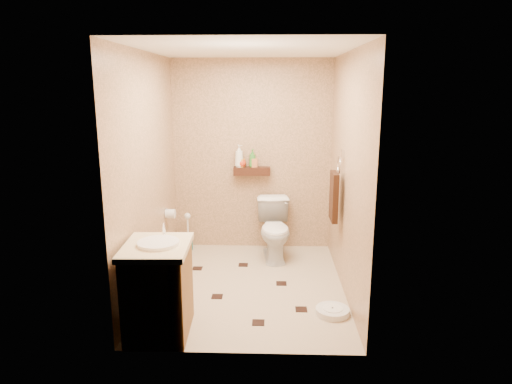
{
  "coord_description": "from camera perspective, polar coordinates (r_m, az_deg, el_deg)",
  "views": [
    {
      "loc": [
        0.24,
        -4.47,
        2.07
      ],
      "look_at": [
        0.08,
        0.25,
        0.96
      ],
      "focal_mm": 32.0,
      "sensor_mm": 36.0,
      "label": 1
    }
  ],
  "objects": [
    {
      "name": "bottle_d",
      "position": [
        5.72,
        -0.43,
        4.25
      ],
      "size": [
        0.11,
        0.11,
        0.23
      ],
      "primitive_type": "imported",
      "rotation": [
        0.0,
        0.0,
        2.86
      ],
      "color": "#34832B",
      "rests_on": "wall_shelf"
    },
    {
      "name": "bottle_a",
      "position": [
        5.72,
        -2.12,
        4.52
      ],
      "size": [
        0.15,
        0.15,
        0.28
      ],
      "primitive_type": "imported",
      "rotation": [
        0.0,
        0.0,
        0.88
      ],
      "color": "white",
      "rests_on": "wall_shelf"
    },
    {
      "name": "toilet_brush",
      "position": [
        5.95,
        -8.48,
        -5.57
      ],
      "size": [
        0.11,
        0.11,
        0.49
      ],
      "color": "#196461",
      "rests_on": "ground"
    },
    {
      "name": "wall_back",
      "position": [
        5.79,
        -0.48,
        4.53
      ],
      "size": [
        2.0,
        0.04,
        2.4
      ],
      "primitive_type": "cube",
      "color": "tan",
      "rests_on": "ground"
    },
    {
      "name": "floor_accents",
      "position": [
        4.86,
        -1.01,
        -12.0
      ],
      "size": [
        1.25,
        1.45,
        0.01
      ],
      "color": "black",
      "rests_on": "ground"
    },
    {
      "name": "wall_front",
      "position": [
        3.35,
        -2.28,
        -1.88
      ],
      "size": [
        2.0,
        0.04,
        2.4
      ],
      "primitive_type": "cube",
      "color": "tan",
      "rests_on": "ground"
    },
    {
      "name": "bottle_c",
      "position": [
        5.73,
        -1.8,
        3.86
      ],
      "size": [
        0.14,
        0.14,
        0.15
      ],
      "primitive_type": "imported",
      "rotation": [
        0.0,
        0.0,
        0.27
      ],
      "color": "red",
      "rests_on": "wall_shelf"
    },
    {
      "name": "bottle_e",
      "position": [
        5.72,
        -0.32,
        3.96
      ],
      "size": [
        0.1,
        0.11,
        0.17
      ],
      "primitive_type": "imported",
      "rotation": [
        0.0,
        0.0,
        0.53
      ],
      "color": "#D57C47",
      "rests_on": "wall_shelf"
    },
    {
      "name": "ground",
      "position": [
        4.93,
        -1.08,
        -11.64
      ],
      "size": [
        2.5,
        2.5,
        0.0
      ],
      "primitive_type": "plane",
      "color": "#BFAB8B",
      "rests_on": "ground"
    },
    {
      "name": "bottle_b",
      "position": [
        5.73,
        -1.82,
        3.91
      ],
      "size": [
        0.1,
        0.1,
        0.16
      ],
      "primitive_type": "imported",
      "rotation": [
        0.0,
        0.0,
        5.75
      ],
      "color": "orange",
      "rests_on": "wall_shelf"
    },
    {
      "name": "toilet",
      "position": [
        5.57,
        2.38,
        -4.73
      ],
      "size": [
        0.46,
        0.74,
        0.72
      ],
      "primitive_type": "imported",
      "rotation": [
        0.0,
        0.0,
        0.09
      ],
      "color": "white",
      "rests_on": "ground"
    },
    {
      "name": "wall_left",
      "position": [
        4.72,
        -13.36,
        2.2
      ],
      "size": [
        0.04,
        2.5,
        2.4
      ],
      "primitive_type": "cube",
      "color": "tan",
      "rests_on": "ground"
    },
    {
      "name": "wall_shelf",
      "position": [
        5.74,
        -0.51,
        2.63
      ],
      "size": [
        0.46,
        0.14,
        0.1
      ],
      "primitive_type": "cube",
      "color": "#3B1A10",
      "rests_on": "wall_back"
    },
    {
      "name": "toilet_paper",
      "position": [
        5.46,
        -10.66,
        -2.68
      ],
      "size": [
        0.12,
        0.11,
        0.12
      ],
      "color": "silver",
      "rests_on": "wall_left"
    },
    {
      "name": "bathroom_scale",
      "position": [
        4.42,
        9.53,
        -14.47
      ],
      "size": [
        0.38,
        0.38,
        0.06
      ],
      "rotation": [
        0.0,
        0.0,
        0.24
      ],
      "color": "silver",
      "rests_on": "ground"
    },
    {
      "name": "wall_right",
      "position": [
        4.62,
        11.36,
        2.06
      ],
      "size": [
        0.04,
        2.5,
        2.4
      ],
      "primitive_type": "cube",
      "color": "tan",
      "rests_on": "ground"
    },
    {
      "name": "ceiling",
      "position": [
        4.49,
        -1.21,
        17.39
      ],
      "size": [
        2.0,
        2.5,
        0.02
      ],
      "primitive_type": "cube",
      "color": "white",
      "rests_on": "wall_back"
    },
    {
      "name": "vanity",
      "position": [
        4.0,
        -12.1,
        -11.63
      ],
      "size": [
        0.56,
        0.67,
        0.92
      ],
      "rotation": [
        0.0,
        0.0,
        0.04
      ],
      "color": "brown",
      "rests_on": "ground"
    },
    {
      "name": "towel_ring",
      "position": [
        4.9,
        9.76,
        -0.29
      ],
      "size": [
        0.12,
        0.3,
        0.76
      ],
      "color": "silver",
      "rests_on": "wall_right"
    }
  ]
}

